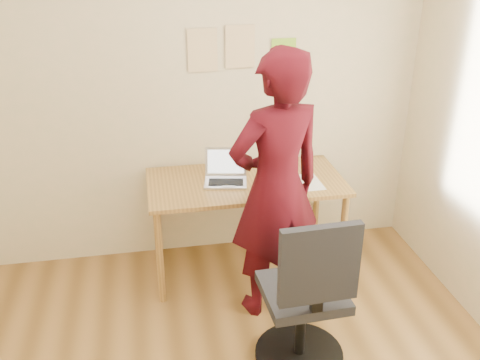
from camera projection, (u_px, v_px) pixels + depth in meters
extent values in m
cube|color=#C7BD91|center=(187.00, 85.00, 3.85)|extent=(3.50, 0.04, 2.70)
cube|color=olive|center=(246.00, 182.00, 3.83)|extent=(1.40, 0.70, 0.03)
cylinder|color=olive|center=(160.00, 258.00, 3.61)|extent=(0.05, 0.05, 0.71)
cylinder|color=olive|center=(342.00, 239.00, 3.83)|extent=(0.05, 0.05, 0.71)
cylinder|color=olive|center=(156.00, 215.00, 4.15)|extent=(0.05, 0.05, 0.71)
cylinder|color=olive|center=(316.00, 201.00, 4.36)|extent=(0.05, 0.05, 0.71)
cube|color=#BBBBC3|center=(225.00, 183.00, 3.77)|extent=(0.33, 0.26, 0.01)
cube|color=black|center=(225.00, 181.00, 3.77)|extent=(0.26, 0.16, 0.00)
cube|color=#BBBBC3|center=(226.00, 161.00, 3.85)|extent=(0.30, 0.12, 0.20)
cube|color=white|center=(226.00, 161.00, 3.85)|extent=(0.27, 0.09, 0.16)
cube|color=white|center=(307.00, 182.00, 3.79)|extent=(0.20, 0.29, 0.00)
cube|color=black|center=(283.00, 190.00, 3.67)|extent=(0.09, 0.14, 0.01)
cube|color=#3F4C59|center=(283.00, 189.00, 3.67)|extent=(0.08, 0.12, 0.00)
cube|color=#D9B781|center=(203.00, 50.00, 3.74)|extent=(0.21, 0.00, 0.30)
cube|color=#D9B781|center=(240.00, 47.00, 3.78)|extent=(0.21, 0.00, 0.30)
cube|color=#85C12B|center=(284.00, 55.00, 3.86)|extent=(0.18, 0.00, 0.24)
cube|color=black|center=(303.00, 292.00, 3.07)|extent=(0.47, 0.47, 0.06)
cube|color=black|center=(320.00, 265.00, 2.74)|extent=(0.44, 0.07, 0.45)
cube|color=black|center=(317.00, 301.00, 2.85)|extent=(0.06, 0.04, 0.12)
cylinder|color=black|center=(301.00, 326.00, 3.18)|extent=(0.06, 0.06, 0.45)
cylinder|color=black|center=(299.00, 353.00, 3.27)|extent=(0.54, 0.54, 0.03)
imported|color=#3B080F|center=(276.00, 188.00, 3.35)|extent=(0.74, 0.59, 1.79)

